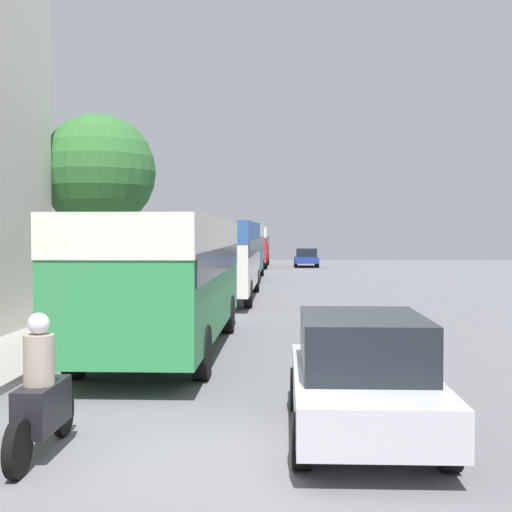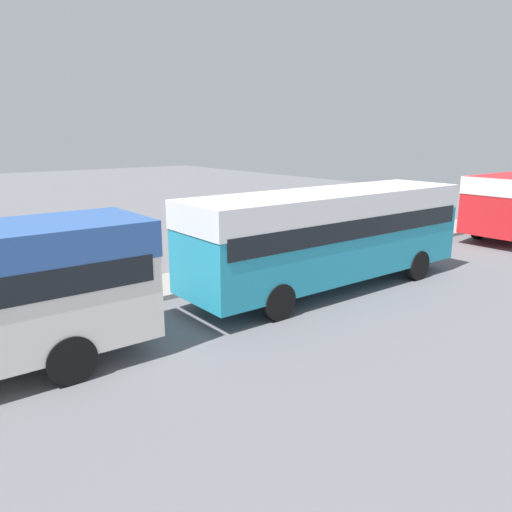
% 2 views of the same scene
% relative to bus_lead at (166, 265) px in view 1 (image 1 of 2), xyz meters
% --- Properties ---
extents(ground_plane, '(120.00, 120.00, 0.00)m').
position_rel_bus_lead_xyz_m(ground_plane, '(2.01, -7.56, -1.95)').
color(ground_plane, slate).
extents(bus_lead, '(2.60, 9.75, 2.99)m').
position_rel_bus_lead_xyz_m(bus_lead, '(0.00, 0.00, 0.00)').
color(bus_lead, '#2D8447').
rests_on(bus_lead, ground_plane).
extents(bus_following, '(2.52, 10.62, 3.06)m').
position_rel_bus_lead_xyz_m(bus_following, '(0.25, 12.47, 0.04)').
color(bus_following, silver).
rests_on(bus_following, ground_plane).
extents(bus_third_in_line, '(2.62, 9.92, 3.09)m').
position_rel_bus_lead_xyz_m(bus_third_in_line, '(0.06, 24.25, 0.06)').
color(bus_third_in_line, teal).
rests_on(bus_third_in_line, ground_plane).
extents(bus_rear, '(2.55, 9.22, 3.00)m').
position_rel_bus_lead_xyz_m(bus_rear, '(0.10, 38.21, 0.00)').
color(bus_rear, red).
rests_on(bus_rear, ground_plane).
extents(motorcycle_behind_lead, '(0.38, 2.24, 1.73)m').
position_rel_bus_lead_xyz_m(motorcycle_behind_lead, '(-0.24, -7.44, -1.26)').
color(motorcycle_behind_lead, black).
rests_on(motorcycle_behind_lead, ground_plane).
extents(car_crossing, '(1.87, 4.24, 1.59)m').
position_rel_bus_lead_xyz_m(car_crossing, '(3.68, -6.45, -1.13)').
color(car_crossing, '#B7B7BC').
rests_on(car_crossing, ground_plane).
extents(car_far_curb, '(1.83, 4.18, 1.41)m').
position_rel_bus_lead_xyz_m(car_far_curb, '(4.28, 38.64, -1.21)').
color(car_far_curb, navy).
rests_on(car_far_curb, ground_plane).
extents(pedestrian_near_curb, '(0.38, 0.38, 1.81)m').
position_rel_bus_lead_xyz_m(pedestrian_near_curb, '(-3.76, 36.80, -0.87)').
color(pedestrian_near_curb, '#232838').
rests_on(pedestrian_near_curb, sidewalk).
extents(street_tree, '(3.60, 3.60, 6.22)m').
position_rel_bus_lead_xyz_m(street_tree, '(-3.20, 6.40, 2.59)').
color(street_tree, brown).
rests_on(street_tree, sidewalk).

